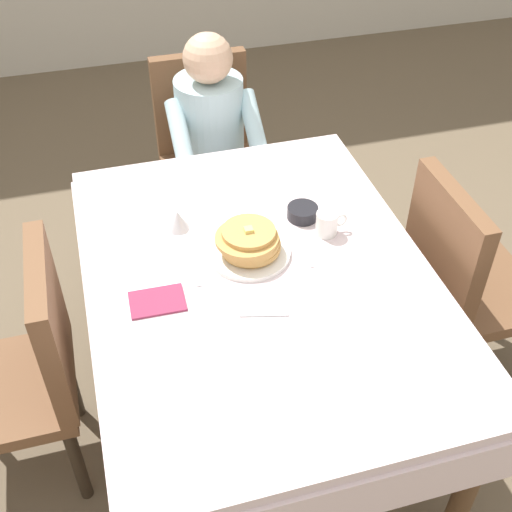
{
  "coord_description": "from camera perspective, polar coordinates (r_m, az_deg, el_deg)",
  "views": [
    {
      "loc": [
        -0.44,
        -1.5,
        2.18
      ],
      "look_at": [
        -0.01,
        0.03,
        0.79
      ],
      "focal_mm": 46.08,
      "sensor_mm": 36.0,
      "label": 1
    }
  ],
  "objects": [
    {
      "name": "napkin_folded",
      "position": [
        2.05,
        -8.57,
        -3.91
      ],
      "size": [
        0.17,
        0.12,
        0.01
      ],
      "primitive_type": "cube",
      "rotation": [
        0.0,
        0.0,
        -0.03
      ],
      "color": "#8C2D4C",
      "rests_on": "dining_table_main"
    },
    {
      "name": "chair_diner",
      "position": [
        3.18,
        -4.33,
        9.77
      ],
      "size": [
        0.44,
        0.45,
        0.93
      ],
      "rotation": [
        0.0,
        0.0,
        3.14
      ],
      "color": "brown",
      "rests_on": "ground"
    },
    {
      "name": "spoon_near_edge",
      "position": [
        1.99,
        0.69,
        -5.11
      ],
      "size": [
        0.15,
        0.05,
        0.0
      ],
      "primitive_type": "cube",
      "rotation": [
        0.0,
        0.0,
        -0.25
      ],
      "color": "silver",
      "rests_on": "dining_table_main"
    },
    {
      "name": "chair_left_side",
      "position": [
        2.26,
        -19.04,
        -8.94
      ],
      "size": [
        0.45,
        0.44,
        0.93
      ],
      "rotation": [
        0.0,
        0.0,
        1.57
      ],
      "color": "brown",
      "rests_on": "ground"
    },
    {
      "name": "knife_right_of_plate",
      "position": [
        2.23,
        4.22,
        0.74
      ],
      "size": [
        0.03,
        0.2,
        0.0
      ],
      "primitive_type": "cube",
      "rotation": [
        0.0,
        0.0,
        1.5
      ],
      "color": "silver",
      "rests_on": "dining_table_main"
    },
    {
      "name": "plate_breakfast",
      "position": [
        2.19,
        -0.64,
        0.31
      ],
      "size": [
        0.28,
        0.28,
        0.02
      ],
      "primitive_type": "cylinder",
      "color": "white",
      "rests_on": "dining_table_main"
    },
    {
      "name": "diner_person",
      "position": [
        2.98,
        -3.81,
        10.55
      ],
      "size": [
        0.4,
        0.43,
        1.12
      ],
      "rotation": [
        0.0,
        0.0,
        3.14
      ],
      "color": "silver",
      "rests_on": "ground"
    },
    {
      "name": "fork_left_of_plate",
      "position": [
        2.15,
        -5.38,
        -1.03
      ],
      "size": [
        0.02,
        0.18,
        0.0
      ],
      "primitive_type": "cube",
      "rotation": [
        0.0,
        0.0,
        1.55
      ],
      "color": "silver",
      "rests_on": "dining_table_main"
    },
    {
      "name": "chair_right_side",
      "position": [
        2.54,
        17.32,
        -1.74
      ],
      "size": [
        0.45,
        0.44,
        0.93
      ],
      "rotation": [
        0.0,
        0.0,
        -1.57
      ],
      "color": "brown",
      "rests_on": "ground"
    },
    {
      "name": "cup_coffee",
      "position": [
        2.27,
        6.22,
        2.84
      ],
      "size": [
        0.11,
        0.08,
        0.08
      ],
      "color": "white",
      "rests_on": "dining_table_main"
    },
    {
      "name": "syrup_pitcher",
      "position": [
        2.3,
        -6.8,
        3.11
      ],
      "size": [
        0.08,
        0.08,
        0.07
      ],
      "color": "silver",
      "rests_on": "dining_table_main"
    },
    {
      "name": "ground_plane",
      "position": [
        2.69,
        0.3,
        -13.18
      ],
      "size": [
        14.0,
        14.0,
        0.0
      ],
      "primitive_type": "plane",
      "color": "brown"
    },
    {
      "name": "bowl_butter",
      "position": [
        2.35,
        4.06,
        3.8
      ],
      "size": [
        0.11,
        0.11,
        0.04
      ],
      "primitive_type": "cylinder",
      "color": "black",
      "rests_on": "dining_table_main"
    },
    {
      "name": "breakfast_stack",
      "position": [
        2.16,
        -0.6,
        1.29
      ],
      "size": [
        0.22,
        0.21,
        0.1
      ],
      "color": "tan",
      "rests_on": "plate_breakfast"
    },
    {
      "name": "dining_table_main",
      "position": [
        2.19,
        0.36,
        -3.22
      ],
      "size": [
        1.12,
        1.52,
        0.74
      ],
      "color": "silver",
      "rests_on": "ground"
    }
  ]
}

